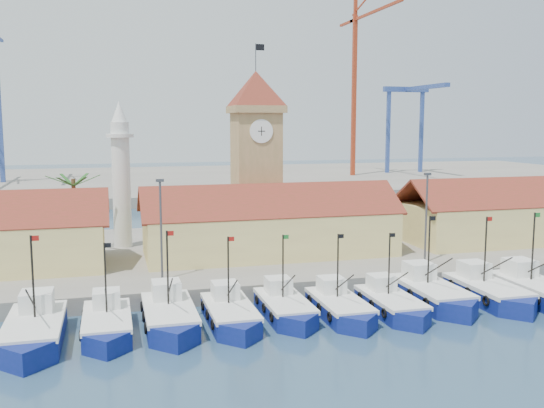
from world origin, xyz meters
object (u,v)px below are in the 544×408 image
object	(u,v)px
clock_tower	(256,153)
minaret	(121,174)
boat_5	(341,309)
boat_0	(34,333)

from	to	relation	value
clock_tower	minaret	distance (m)	15.30
boat_5	minaret	xyz separation A→B (m)	(-16.18, 25.86, 9.01)
clock_tower	boat_5	bearing A→B (deg)	-87.16
boat_5	clock_tower	world-z (taller)	clock_tower
boat_5	minaret	distance (m)	31.81
boat_5	clock_tower	bearing A→B (deg)	92.84
minaret	clock_tower	bearing A→B (deg)	-7.61
boat_5	minaret	size ratio (longest dim) A/B	0.57
boat_5	clock_tower	xyz separation A→B (m)	(-1.18, 23.86, 11.24)
boat_0	boat_5	distance (m)	22.87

